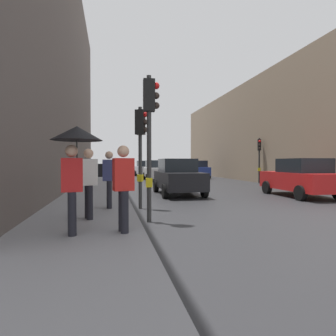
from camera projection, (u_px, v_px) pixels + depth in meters
name	position (u px, v px, depth m)	size (l,w,h in m)	color
ground_plane	(319.00, 216.00, 8.28)	(120.00, 120.00, 0.00)	#28282B
sidewalk_kerb	(95.00, 195.00, 12.80)	(2.78, 40.00, 0.16)	gray
building_facade_right	(301.00, 134.00, 26.09)	(12.00, 31.19, 8.42)	gray
traffic_light_mid_street	(259.00, 152.00, 21.17)	(0.34, 0.45, 3.41)	#2D2D2D
traffic_light_near_right	(141.00, 139.00, 9.61)	(0.45, 0.35, 3.47)	#2D2D2D
traffic_light_near_left	(150.00, 121.00, 7.44)	(0.44, 0.25, 3.87)	#2D2D2D
car_white_compact	(156.00, 170.00, 24.75)	(2.11, 4.25, 1.76)	silver
car_red_sedan	(301.00, 178.00, 13.01)	(2.15, 4.27, 1.76)	red
car_silver_hatchback	(146.00, 169.00, 31.44)	(2.27, 4.33, 1.76)	#BCBCC1
car_dark_suv	(178.00, 177.00, 13.88)	(2.06, 4.22, 1.76)	black
car_blue_van	(197.00, 169.00, 28.40)	(2.27, 4.33, 1.76)	navy
pedestrian_with_umbrella	(75.00, 149.00, 5.55)	(1.00, 1.00, 2.14)	black
pedestrian_with_grey_backpack	(108.00, 176.00, 8.78)	(0.60, 0.36, 1.77)	black
pedestrian_with_black_backpack	(87.00, 179.00, 7.06)	(0.65, 0.43, 1.77)	black
pedestrian_in_red_jacket	(123.00, 185.00, 5.74)	(0.44, 0.36, 1.77)	black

